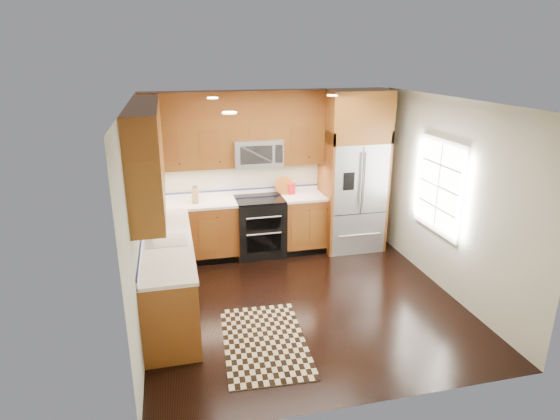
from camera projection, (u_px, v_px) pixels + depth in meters
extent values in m
plane|color=black|center=(303.00, 301.00, 6.22)|extent=(4.00, 4.00, 0.00)
cube|color=#B3B7A4|center=(270.00, 171.00, 7.65)|extent=(4.00, 0.02, 2.60)
cube|color=#B3B7A4|center=(137.00, 221.00, 5.36)|extent=(0.02, 4.00, 2.60)
cube|color=#B3B7A4|center=(448.00, 197.00, 6.25)|extent=(0.02, 4.00, 2.60)
cube|color=white|center=(439.00, 186.00, 6.39)|extent=(0.04, 1.10, 1.30)
cube|color=white|center=(439.00, 186.00, 6.39)|extent=(0.02, 0.95, 1.15)
cube|color=brown|center=(193.00, 233.00, 7.35)|extent=(1.37, 0.60, 0.90)
cube|color=brown|center=(303.00, 223.00, 7.75)|extent=(0.72, 0.60, 0.90)
cube|color=brown|center=(169.00, 277.00, 5.89)|extent=(0.60, 2.40, 0.90)
cube|color=white|center=(239.00, 201.00, 7.37)|extent=(2.85, 0.62, 0.04)
cube|color=white|center=(167.00, 243.00, 5.74)|extent=(0.62, 2.40, 0.04)
cube|color=brown|center=(236.00, 142.00, 7.20)|extent=(2.85, 0.33, 0.75)
cube|color=brown|center=(149.00, 172.00, 5.42)|extent=(0.33, 2.40, 0.75)
cube|color=brown|center=(235.00, 104.00, 7.02)|extent=(2.85, 0.33, 0.40)
cube|color=brown|center=(144.00, 122.00, 5.24)|extent=(0.33, 2.40, 0.40)
cube|color=black|center=(260.00, 227.00, 7.56)|extent=(0.76, 0.64, 0.92)
cube|color=black|center=(259.00, 199.00, 7.41)|extent=(0.76, 0.60, 0.02)
cube|color=black|center=(264.00, 224.00, 7.22)|extent=(0.55, 0.01, 0.18)
cube|color=black|center=(264.00, 243.00, 7.32)|extent=(0.55, 0.01, 0.28)
cylinder|color=#B2B2B7|center=(264.00, 218.00, 7.15)|extent=(0.55, 0.02, 0.02)
cylinder|color=#B2B2B7|center=(264.00, 234.00, 7.24)|extent=(0.55, 0.02, 0.02)
cube|color=#B2B2B7|center=(257.00, 152.00, 7.30)|extent=(0.76, 0.40, 0.42)
cube|color=black|center=(256.00, 155.00, 7.10)|extent=(0.50, 0.01, 0.28)
cube|color=#B2B2B7|center=(352.00, 195.00, 7.72)|extent=(0.90, 0.74, 1.80)
cube|color=black|center=(362.00, 180.00, 7.27)|extent=(0.01, 0.01, 1.08)
cube|color=black|center=(349.00, 181.00, 7.22)|extent=(0.18, 0.01, 0.28)
cube|color=brown|center=(325.00, 191.00, 7.59)|extent=(0.04, 0.74, 2.00)
cube|color=brown|center=(379.00, 188.00, 7.79)|extent=(0.04, 0.74, 2.00)
cube|color=brown|center=(356.00, 116.00, 7.31)|extent=(0.98, 0.74, 0.80)
cube|color=#B2B2B7|center=(166.00, 240.00, 5.73)|extent=(0.50, 0.42, 0.02)
cylinder|color=#B2B2B7|center=(149.00, 226.00, 5.84)|extent=(0.02, 0.02, 0.28)
torus|color=#B2B2B7|center=(148.00, 217.00, 5.73)|extent=(0.18, 0.02, 0.18)
cube|color=black|center=(265.00, 341.00, 5.33)|extent=(1.01, 1.58, 0.01)
cube|color=#A58550|center=(195.00, 196.00, 7.20)|extent=(0.11, 0.14, 0.21)
cylinder|color=#B5161F|center=(291.00, 189.00, 7.64)|extent=(0.15, 0.15, 0.18)
cylinder|color=brown|center=(284.00, 193.00, 7.65)|extent=(0.35, 0.35, 0.02)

